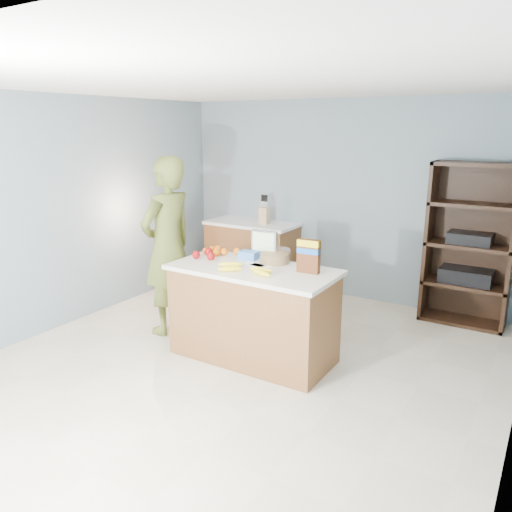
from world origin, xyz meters
The scene contains 15 objects.
floor centered at (0.00, 0.00, 0.00)m, with size 4.50×5.00×0.02m, color beige.
walls centered at (0.00, 0.00, 1.65)m, with size 4.52×5.02×2.51m.
counter_peninsula centered at (0.00, 0.30, 0.42)m, with size 1.56×0.76×0.90m.
back_cabinet centered at (-1.20, 2.20, 0.45)m, with size 1.24×0.62×0.90m.
shelving_unit centered at (1.55, 2.35, 0.86)m, with size 0.90×0.40×1.80m.
person centered at (-1.12, 0.40, 0.94)m, with size 0.69×0.45×1.88m, color #555D25.
knife_block centered at (-1.00, 2.18, 1.02)m, with size 0.12×0.10×0.31m.
envelopes centered at (0.00, 0.39, 0.90)m, with size 0.31×0.14×0.00m.
bananas centered at (0.01, 0.15, 0.93)m, with size 0.61×0.30×0.05m.
apples centered at (-0.59, 0.34, 0.94)m, with size 0.24×0.25×0.08m.
oranges centered at (-0.56, 0.54, 0.94)m, with size 0.35×0.23×0.07m.
blue_carton centered at (-0.20, 0.53, 0.94)m, with size 0.18×0.12×0.08m, color blue.
salad_bowl centered at (0.09, 0.55, 0.96)m, with size 0.30×0.30×0.13m.
tv centered at (-0.08, 0.63, 1.06)m, with size 0.28×0.12×0.28m.
cereal_box centered at (0.50, 0.42, 1.08)m, with size 0.21×0.09×0.30m.
Camera 1 is at (2.34, -3.46, 2.17)m, focal length 35.00 mm.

